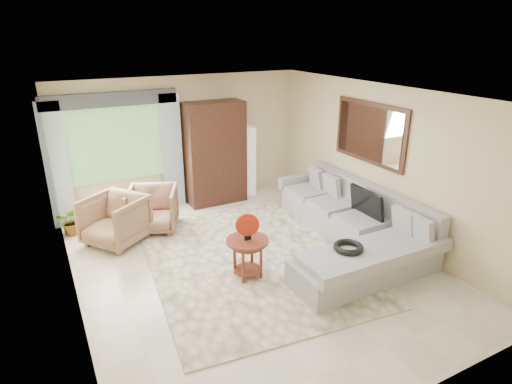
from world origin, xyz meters
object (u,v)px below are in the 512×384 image
potted_plant (72,221)px  coffee_table (248,257)px  armchair_left (115,220)px  sectional_sofa (352,229)px  floor_lamp (249,161)px  tv_screen (367,203)px  armoire (215,153)px  armchair_right (153,209)px

potted_plant → coffee_table: bearing=-52.1°
armchair_left → potted_plant: armchair_left is taller
sectional_sofa → armchair_left: (-3.48, 1.93, 0.13)m
floor_lamp → potted_plant: bearing=-174.9°
tv_screen → floor_lamp: size_ratio=0.49×
armchair_left → potted_plant: size_ratio=1.81×
tv_screen → floor_lamp: floor_lamp is taller
sectional_sofa → armchair_left: size_ratio=3.78×
sectional_sofa → coffee_table: sectional_sofa is taller
coffee_table → floor_lamp: bearing=62.9°
sectional_sofa → armchair_left: bearing=151.0°
coffee_table → floor_lamp: floor_lamp is taller
armoire → armchair_right: bearing=-154.2°
armchair_left → armchair_right: (0.70, 0.22, -0.02)m
tv_screen → sectional_sofa: bearing=177.7°
coffee_table → armoire: (0.76, 2.99, 0.73)m
potted_plant → armoire: 3.00m
coffee_table → armoire: 3.17m
sectional_sofa → potted_plant: size_ratio=6.85×
armoire → sectional_sofa: bearing=-66.9°
sectional_sofa → coffee_table: 2.00m
tv_screen → coffee_table: 2.30m
armoire → coffee_table: bearing=-104.3°
armchair_right → armchair_left: bearing=-139.0°
coffee_table → armchair_right: armchair_right is taller
armchair_right → floor_lamp: (2.35, 0.81, 0.36)m
sectional_sofa → potted_plant: sectional_sofa is taller
coffee_table → armchair_right: (-0.79, 2.24, 0.07)m
armchair_left → armoire: armoire is taller
armchair_left → armchair_right: bearing=71.3°
armchair_right → floor_lamp: floor_lamp is taller
coffee_table → sectional_sofa: bearing=2.5°
armchair_left → coffee_table: bearing=0.1°
armchair_right → potted_plant: armchair_right is taller
armchair_left → potted_plant: 0.95m
coffee_table → armchair_left: 2.51m
armchair_left → armoire: bearing=77.0°
armchair_left → floor_lamp: (3.05, 1.03, 0.33)m
sectional_sofa → floor_lamp: size_ratio=2.31×
potted_plant → armchair_left: bearing=-48.3°
armoire → floor_lamp: armoire is taller
tv_screen → potted_plant: (-4.37, 2.64, -0.47)m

